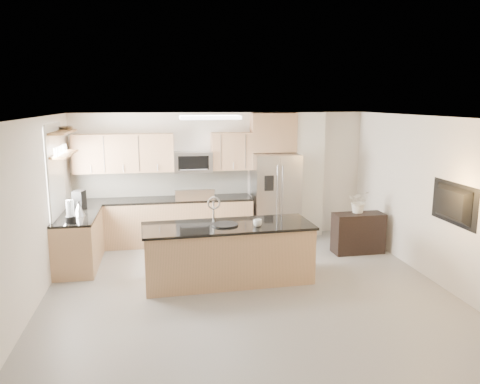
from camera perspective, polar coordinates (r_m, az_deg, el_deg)
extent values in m
plane|color=gray|center=(6.99, 1.34, -12.83)|extent=(6.50, 6.50, 0.00)
cube|color=silver|center=(6.40, 1.44, 8.97)|extent=(6.00, 6.50, 0.02)
cube|color=silver|center=(9.73, -2.28, 2.00)|extent=(6.00, 0.02, 2.60)
cube|color=silver|center=(3.61, 11.64, -14.34)|extent=(6.00, 0.02, 2.60)
cube|color=silver|center=(6.70, -24.74, -3.21)|extent=(0.02, 6.50, 2.60)
cube|color=silver|center=(7.72, 23.81, -1.34)|extent=(0.02, 6.50, 2.60)
cube|color=tan|center=(9.51, -9.34, -3.66)|extent=(3.55, 0.65, 0.88)
cube|color=black|center=(9.40, -9.43, -0.95)|extent=(3.55, 0.66, 0.04)
cube|color=silver|center=(9.66, -9.50, 1.06)|extent=(3.55, 0.02, 0.52)
cube|color=tan|center=(8.59, -19.04, -5.73)|extent=(0.65, 1.50, 0.88)
cube|color=black|center=(8.48, -19.23, -2.74)|extent=(0.66, 1.50, 0.04)
cube|color=black|center=(9.52, -5.58, -3.47)|extent=(0.76, 0.64, 0.90)
cube|color=black|center=(9.42, -5.63, -0.73)|extent=(0.76, 0.62, 0.03)
cube|color=#A8A8AB|center=(9.10, -5.51, -0.40)|extent=(0.76, 0.04, 0.22)
cube|color=tan|center=(9.44, -13.97, 4.62)|extent=(1.92, 0.33, 0.75)
cube|color=tan|center=(9.52, -1.04, 4.99)|extent=(0.82, 0.33, 0.75)
cube|color=#A8A8AB|center=(9.42, -5.77, 3.68)|extent=(0.76, 0.40, 0.40)
cube|color=black|center=(9.23, -5.68, 3.53)|extent=(0.60, 0.02, 0.28)
cube|color=#A8A8AB|center=(9.63, 4.29, -0.60)|extent=(0.92, 0.75, 1.78)
cube|color=gray|center=(9.27, 4.86, -1.07)|extent=(0.02, 0.01, 1.69)
cube|color=black|center=(9.14, 3.57, 1.08)|extent=(0.18, 0.03, 0.30)
cube|color=white|center=(9.98, 8.26, 2.12)|extent=(0.60, 0.30, 2.60)
cube|color=white|center=(8.40, -21.64, 2.19)|extent=(0.03, 1.05, 1.55)
cube|color=white|center=(8.39, -21.54, 2.19)|extent=(0.03, 1.15, 1.65)
cube|color=brown|center=(8.43, -20.75, 4.34)|extent=(0.30, 1.20, 0.04)
cube|color=brown|center=(8.40, -20.93, 6.85)|extent=(0.30, 1.20, 0.04)
cube|color=white|center=(7.92, -3.69, 9.07)|extent=(1.00, 0.50, 0.06)
cube|color=tan|center=(7.48, -1.46, -7.58)|extent=(2.64, 1.02, 0.88)
cube|color=black|center=(7.35, -1.48, -4.17)|extent=(2.71, 1.08, 0.04)
cube|color=black|center=(7.33, -3.03, -4.35)|extent=(0.55, 0.40, 0.01)
cylinder|color=#A8A8AB|center=(7.49, -3.24, -2.39)|extent=(0.03, 0.03, 0.34)
torus|color=#A8A8AB|center=(7.40, -3.20, -1.37)|extent=(0.21, 0.03, 0.21)
cube|color=black|center=(9.13, 14.21, -4.87)|extent=(0.96, 0.42, 0.76)
imported|color=white|center=(7.25, 2.16, -3.78)|extent=(0.15, 0.15, 0.11)
cylinder|color=black|center=(7.31, -1.86, -4.00)|extent=(0.51, 0.51, 0.02)
cylinder|color=black|center=(7.92, -19.92, -3.18)|extent=(0.16, 0.16, 0.11)
cylinder|color=silver|center=(7.88, -20.01, -1.86)|extent=(0.12, 0.12, 0.26)
cone|color=#A8A8AB|center=(8.35, -19.05, -2.01)|extent=(0.20, 0.20, 0.22)
cylinder|color=black|center=(8.32, -19.11, -1.19)|extent=(0.04, 0.04, 0.04)
cube|color=black|center=(8.84, -19.00, -0.92)|extent=(0.23, 0.26, 0.34)
cylinder|color=#A8A8AB|center=(8.80, -19.03, -1.50)|extent=(0.11, 0.11, 0.12)
imported|color=#A8A8AB|center=(8.77, -20.48, 7.41)|extent=(0.42, 0.42, 0.08)
imported|color=silver|center=(9.02, 14.36, -0.43)|extent=(0.74, 0.70, 0.66)
imported|color=black|center=(7.50, 24.10, -1.32)|extent=(0.14, 1.08, 0.62)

